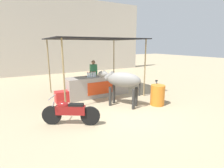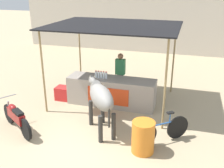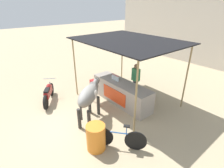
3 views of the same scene
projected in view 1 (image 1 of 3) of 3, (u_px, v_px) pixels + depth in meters
ground_plane at (123, 110)px, 6.63m from camera, size 60.00×60.00×0.00m
building_wall_far at (57, 36)px, 14.49m from camera, size 16.00×0.50×6.21m
stall_counter at (98, 86)px, 8.39m from camera, size 3.00×0.82×0.96m
stall_awning at (95, 41)px, 8.17m from camera, size 4.20×3.20×2.71m
water_bottle_row at (91, 75)px, 8.05m from camera, size 0.43×0.07×0.25m
vendor_behind_counter at (94, 76)px, 9.00m from camera, size 0.34×0.22×1.65m
cooler_box at (62, 97)px, 7.52m from camera, size 0.60×0.44×0.48m
water_barrel at (158, 95)px, 7.12m from camera, size 0.57×0.57×0.83m
cow at (122, 81)px, 6.89m from camera, size 1.37×1.69×1.44m
motorcycle_parked at (70, 112)px, 5.34m from camera, size 1.56×1.05×0.90m
bicycle_leaning at (155, 92)px, 7.80m from camera, size 1.30×1.10×0.85m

